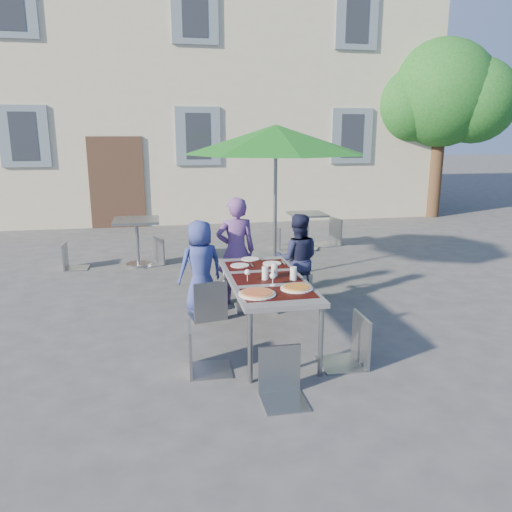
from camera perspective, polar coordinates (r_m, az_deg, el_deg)
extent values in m
plane|color=#403F42|center=(5.72, 0.30, -9.50)|extent=(90.00, 90.00, 0.00)
cube|color=#BCB597|center=(16.72, -7.98, 17.94)|extent=(13.00, 8.00, 7.00)
cube|color=#442D21|center=(12.71, -15.62, 8.07)|extent=(1.30, 0.06, 2.20)
cube|color=slate|center=(12.96, -24.99, 12.29)|extent=(1.10, 0.06, 1.40)
cube|color=#262B33|center=(12.94, -25.01, 12.29)|extent=(0.60, 0.04, 1.10)
cube|color=slate|center=(13.24, -26.34, 24.43)|extent=(1.10, 0.06, 1.40)
cube|color=#262B33|center=(13.22, -26.36, 24.45)|extent=(0.60, 0.04, 1.10)
cube|color=slate|center=(12.66, -6.64, 13.45)|extent=(1.10, 0.06, 1.40)
cube|color=#262B33|center=(12.64, -6.64, 13.45)|extent=(0.60, 0.04, 1.10)
cube|color=slate|center=(12.95, -7.02, 25.93)|extent=(1.10, 0.06, 1.40)
cube|color=#262B33|center=(12.93, -7.02, 25.95)|extent=(0.60, 0.04, 1.10)
cube|color=slate|center=(13.59, 10.89, 13.32)|extent=(1.10, 0.06, 1.40)
cube|color=#262B33|center=(13.57, 10.92, 13.32)|extent=(0.60, 0.04, 1.10)
cube|color=slate|center=(13.86, 11.47, 24.96)|extent=(1.10, 0.06, 1.40)
cube|color=#262B33|center=(13.84, 11.50, 24.97)|extent=(0.60, 0.04, 1.10)
cylinder|color=#47301E|center=(14.75, 19.88, 9.66)|extent=(0.36, 0.36, 2.80)
sphere|color=#144E19|center=(14.77, 20.50, 17.02)|extent=(2.80, 2.80, 2.80)
sphere|color=#144E19|center=(14.62, 16.98, 16.14)|extent=(2.00, 2.00, 2.00)
sphere|color=#144E19|center=(14.79, 23.67, 15.96)|extent=(2.20, 2.20, 2.20)
sphere|color=#144E19|center=(15.42, 20.12, 18.75)|extent=(1.80, 1.80, 1.80)
cube|color=#47484C|center=(5.39, 1.18, -2.78)|extent=(0.80, 1.85, 0.05)
cylinder|color=gray|center=(4.66, -0.67, -10.43)|extent=(0.05, 0.05, 0.70)
cylinder|color=gray|center=(4.82, 7.41, -9.70)|extent=(0.05, 0.05, 0.70)
cylinder|color=gray|center=(6.26, -3.59, -4.01)|extent=(0.05, 0.05, 0.70)
cylinder|color=gray|center=(6.38, 2.49, -3.65)|extent=(0.05, 0.05, 0.70)
cube|color=black|center=(4.87, 2.57, -4.27)|extent=(0.70, 0.42, 0.01)
cube|color=black|center=(5.38, 1.18, -2.49)|extent=(0.70, 0.42, 0.01)
cube|color=black|center=(5.90, 0.04, -1.02)|extent=(0.70, 0.42, 0.01)
cylinder|color=white|center=(4.82, 0.13, -4.36)|extent=(0.37, 0.37, 0.01)
cylinder|color=tan|center=(4.81, 0.13, -4.23)|extent=(0.33, 0.33, 0.01)
cylinder|color=#A1380F|center=(4.81, 0.13, -4.14)|extent=(0.28, 0.28, 0.01)
cylinder|color=white|center=(5.00, 4.65, -3.70)|extent=(0.32, 0.32, 0.01)
cylinder|color=tan|center=(5.00, 4.66, -3.57)|extent=(0.28, 0.28, 0.01)
cylinder|color=#97330A|center=(5.00, 4.66, -3.49)|extent=(0.25, 0.25, 0.01)
cylinder|color=silver|center=(5.29, 1.06, -1.98)|extent=(0.07, 0.07, 0.15)
cylinder|color=silver|center=(5.42, 2.11, -1.58)|extent=(0.07, 0.07, 0.15)
cylinder|color=silver|center=(5.28, 4.29, -2.05)|extent=(0.07, 0.07, 0.15)
cylinder|color=silver|center=(5.26, -0.98, -2.90)|extent=(0.06, 0.06, 0.00)
cylinder|color=silver|center=(5.25, -0.98, -2.50)|extent=(0.01, 0.01, 0.08)
sphere|color=silver|center=(5.23, -0.98, -1.87)|extent=(0.06, 0.06, 0.06)
cylinder|color=silver|center=(5.13, 1.92, -3.34)|extent=(0.06, 0.06, 0.00)
cylinder|color=silver|center=(5.12, 1.93, -2.93)|extent=(0.01, 0.01, 0.08)
sphere|color=silver|center=(5.10, 1.93, -2.28)|extent=(0.06, 0.06, 0.06)
cylinder|color=white|center=(5.85, -1.86, -1.08)|extent=(0.22, 0.22, 0.01)
cube|color=#ACAEB4|center=(5.88, -0.52, -1.03)|extent=(0.02, 0.18, 0.00)
cylinder|color=white|center=(5.94, 1.84, -0.85)|extent=(0.22, 0.22, 0.01)
cube|color=#ACAEB4|center=(5.97, 3.15, -0.80)|extent=(0.02, 0.18, 0.00)
cylinder|color=white|center=(6.15, -0.68, -0.34)|extent=(0.22, 0.22, 0.01)
cube|color=#ACAEB4|center=(6.17, 0.60, -0.30)|extent=(0.02, 0.18, 0.00)
imported|color=navy|center=(6.47, -6.35, -1.17)|extent=(0.68, 0.54, 1.20)
imported|color=#653E7F|center=(6.71, -2.31, 0.57)|extent=(0.54, 0.36, 1.46)
imported|color=#1A1E3B|center=(6.72, 4.73, -0.40)|extent=(0.67, 0.48, 1.24)
cube|color=gray|center=(6.29, -5.77, -2.95)|extent=(0.50, 0.50, 0.03)
cube|color=gray|center=(6.03, -5.29, -1.16)|extent=(0.43, 0.11, 0.51)
cylinder|color=gray|center=(6.58, -4.63, -4.31)|extent=(0.02, 0.02, 0.45)
cylinder|color=gray|center=(6.48, -7.73, -4.66)|extent=(0.02, 0.02, 0.45)
cylinder|color=gray|center=(6.24, -3.63, -5.29)|extent=(0.02, 0.02, 0.45)
cylinder|color=gray|center=(6.15, -6.88, -5.67)|extent=(0.02, 0.02, 0.45)
cube|color=#91949C|center=(6.56, -0.77, -2.63)|extent=(0.39, 0.39, 0.03)
cube|color=#91949C|center=(6.33, -0.54, -1.13)|extent=(0.38, 0.04, 0.45)
cylinder|color=#91949C|center=(6.80, 0.39, -3.86)|extent=(0.02, 0.02, 0.40)
cylinder|color=#91949C|center=(6.76, -2.33, -3.99)|extent=(0.02, 0.02, 0.40)
cylinder|color=#91949C|center=(6.50, 0.86, -4.72)|extent=(0.02, 0.02, 0.40)
cylinder|color=#91949C|center=(6.45, -1.98, -4.86)|extent=(0.02, 0.02, 0.40)
cube|color=gray|center=(6.72, 4.23, -2.27)|extent=(0.47, 0.47, 0.03)
cube|color=gray|center=(6.51, 5.12, -0.75)|extent=(0.37, 0.14, 0.45)
cylinder|color=gray|center=(6.99, 4.60, -3.40)|extent=(0.02, 0.02, 0.40)
cylinder|color=gray|center=(6.83, 2.31, -3.80)|extent=(0.02, 0.02, 0.40)
cylinder|color=gray|center=(6.74, 6.11, -4.12)|extent=(0.02, 0.02, 0.40)
cylinder|color=gray|center=(6.57, 3.76, -4.55)|extent=(0.02, 0.02, 0.40)
cube|color=gray|center=(4.87, -5.32, -8.38)|extent=(0.42, 0.42, 0.03)
cube|color=gray|center=(4.78, -7.68, -5.82)|extent=(0.05, 0.40, 0.48)
cylinder|color=gray|center=(4.81, -3.05, -11.47)|extent=(0.02, 0.02, 0.42)
cylinder|color=gray|center=(5.12, -3.43, -9.84)|extent=(0.02, 0.02, 0.42)
cylinder|color=gray|center=(4.80, -7.22, -11.66)|extent=(0.02, 0.02, 0.42)
cylinder|color=gray|center=(5.11, -7.33, -10.01)|extent=(0.02, 0.02, 0.42)
cube|color=gray|center=(5.04, 9.88, -7.43)|extent=(0.43, 0.43, 0.03)
cube|color=gray|center=(5.03, 12.18, -4.53)|extent=(0.04, 0.43, 0.51)
cylinder|color=gray|center=(5.23, 7.18, -9.28)|extent=(0.02, 0.02, 0.45)
cylinder|color=gray|center=(4.91, 8.48, -10.90)|extent=(0.02, 0.02, 0.45)
cylinder|color=gray|center=(5.35, 10.96, -8.90)|extent=(0.02, 0.02, 0.45)
cylinder|color=gray|center=(5.04, 12.48, -10.45)|extent=(0.02, 0.02, 0.45)
cube|color=gray|center=(4.32, 3.30, -11.69)|extent=(0.38, 0.38, 0.03)
cube|color=gray|center=(4.39, 2.75, -8.02)|extent=(0.38, 0.03, 0.45)
cylinder|color=gray|center=(4.24, 1.60, -15.36)|extent=(0.02, 0.02, 0.40)
cylinder|color=gray|center=(4.31, 5.98, -14.89)|extent=(0.02, 0.02, 0.40)
cylinder|color=gray|center=(4.52, 0.68, -13.38)|extent=(0.02, 0.02, 0.40)
cylinder|color=gray|center=(4.59, 4.78, -12.99)|extent=(0.02, 0.02, 0.40)
cylinder|color=#ACAEB4|center=(8.04, 2.14, -2.20)|extent=(0.50, 0.50, 0.10)
cylinder|color=gray|center=(7.81, 2.21, 5.34)|extent=(0.06, 0.06, 2.23)
cone|color=#176A1B|center=(7.72, 2.28, 13.18)|extent=(2.81, 2.81, 0.44)
cylinder|color=#ACAEB4|center=(9.03, -13.25, -0.94)|extent=(0.44, 0.44, 0.04)
cylinder|color=gray|center=(8.94, -13.37, 1.32)|extent=(0.06, 0.06, 0.77)
cube|color=gray|center=(8.86, -13.52, 3.96)|extent=(0.77, 0.77, 0.04)
cube|color=gray|center=(9.06, -19.94, 1.15)|extent=(0.39, 0.39, 0.03)
cube|color=gray|center=(9.05, -21.19, 2.50)|extent=(0.04, 0.38, 0.45)
cylinder|color=gray|center=(8.92, -18.98, -0.33)|extent=(0.02, 0.02, 0.40)
cylinder|color=gray|center=(9.23, -18.68, 0.16)|extent=(0.02, 0.02, 0.40)
cylinder|color=gray|center=(8.98, -21.03, -0.41)|extent=(0.02, 0.02, 0.40)
cylinder|color=gray|center=(9.29, -20.66, 0.07)|extent=(0.02, 0.02, 0.40)
cube|color=gray|center=(8.94, -12.17, 1.63)|extent=(0.53, 0.53, 0.03)
cube|color=gray|center=(8.97, -11.14, 3.26)|extent=(0.19, 0.37, 0.47)
cylinder|color=gray|center=(9.07, -13.52, 0.34)|extent=(0.02, 0.02, 0.42)
cylinder|color=gray|center=(8.77, -12.65, -0.08)|extent=(0.02, 0.02, 0.42)
cylinder|color=gray|center=(9.20, -11.57, 0.63)|extent=(0.02, 0.02, 0.42)
cylinder|color=gray|center=(8.90, -10.65, 0.23)|extent=(0.02, 0.02, 0.42)
cylinder|color=#ACAEB4|center=(10.03, 5.81, 0.82)|extent=(0.44, 0.44, 0.04)
cylinder|color=gray|center=(9.96, 5.85, 2.65)|extent=(0.06, 0.06, 0.69)
cube|color=gray|center=(9.90, 5.90, 4.78)|extent=(0.69, 0.69, 0.04)
cube|color=gray|center=(10.12, 3.37, 3.19)|extent=(0.41, 0.41, 0.03)
cube|color=gray|center=(10.02, 2.44, 4.39)|extent=(0.07, 0.38, 0.45)
cylinder|color=gray|center=(10.07, 4.54, 1.93)|extent=(0.02, 0.02, 0.39)
cylinder|color=gray|center=(10.36, 3.87, 2.28)|extent=(0.02, 0.02, 0.39)
cylinder|color=gray|center=(9.96, 2.82, 1.82)|extent=(0.02, 0.02, 0.39)
cylinder|color=gray|center=(10.25, 2.20, 2.18)|extent=(0.02, 0.02, 0.39)
cube|color=gray|center=(10.42, 8.07, 3.94)|extent=(0.55, 0.55, 0.03)
cube|color=gray|center=(10.49, 9.16, 5.51)|extent=(0.13, 0.46, 0.56)
cylinder|color=gray|center=(10.54, 6.53, 2.68)|extent=(0.02, 0.02, 0.49)
cylinder|color=gray|center=(10.20, 7.63, 2.28)|extent=(0.02, 0.02, 0.49)
cylinder|color=gray|center=(10.74, 8.39, 2.84)|extent=(0.02, 0.02, 0.49)
cylinder|color=gray|center=(10.41, 9.53, 2.44)|extent=(0.02, 0.02, 0.49)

